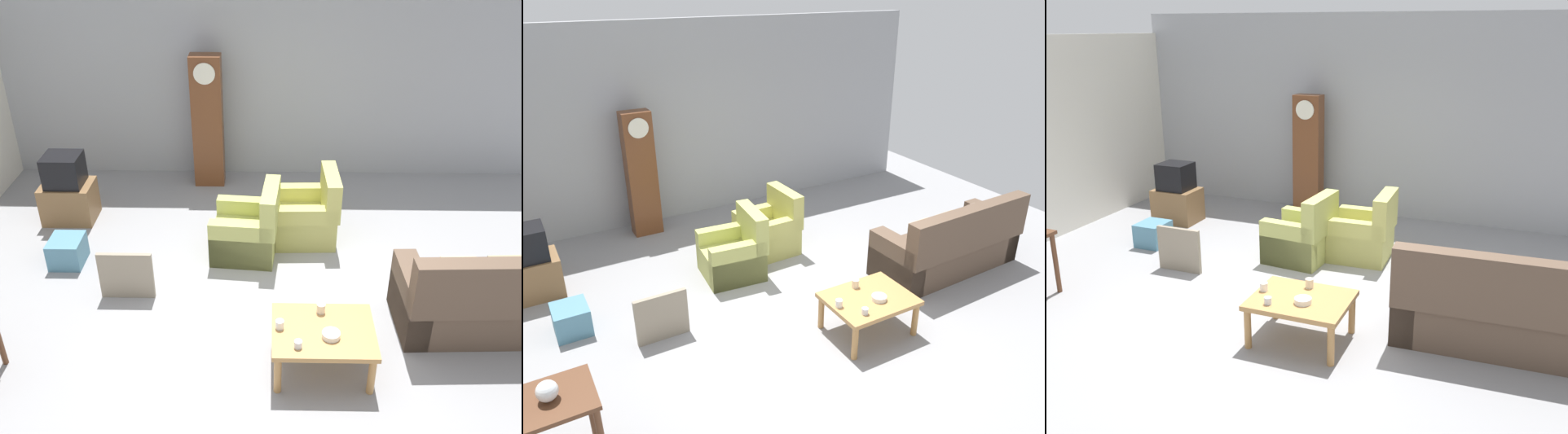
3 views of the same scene
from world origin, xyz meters
The scene contains 16 objects.
ground_plane centered at (0.00, 0.00, 0.00)m, with size 10.40×10.40×0.00m, color gray.
garage_door_wall centered at (0.00, 3.60, 1.60)m, with size 8.40×0.16×3.20m, color #9EA0A5.
couch_floral centered at (2.22, -0.14, 0.36)m, with size 2.13×0.96×1.04m.
armchair_olive_near centered at (-0.43, 1.22, 0.31)m, with size 0.86×0.83×0.92m.
armchair_olive_far centered at (0.33, 1.60, 0.31)m, with size 0.81×0.79×0.92m.
coffee_table_wood centered at (0.35, -0.73, 0.39)m, with size 0.96×0.76×0.46m.
grandfather_clock centered at (-1.08, 3.14, 0.99)m, with size 0.44×0.30×1.97m.
tv_stand_cabinet centered at (-2.89, 2.01, 0.27)m, with size 0.68×0.52×0.53m, color brown.
tv_crt centered at (-2.89, 2.01, 0.74)m, with size 0.48×0.44×0.42m, color black.
framed_picture_leaning centered at (-1.74, 0.31, 0.29)m, with size 0.60×0.05×0.57m, color gray.
storage_box_blue centered at (-2.61, 0.96, 0.17)m, with size 0.39×0.43×0.33m, color teal.
glass_dome_cloche centered at (-3.02, -0.99, 0.85)m, with size 0.17×0.17×0.17m, color silver.
cup_white_porcelain centered at (-0.06, -0.71, 0.50)m, with size 0.08×0.08×0.09m, color white.
cup_blue_rimmed centered at (0.10, -0.96, 0.50)m, with size 0.07×0.07×0.07m, color silver.
cup_cream_tall centered at (0.34, -0.48, 0.51)m, with size 0.08×0.08×0.10m, color beige.
bowl_white_stacked centered at (0.41, -0.83, 0.49)m, with size 0.17×0.17×0.05m, color white.
Camera 2 is at (-2.99, -4.60, 3.73)m, focal length 36.23 mm.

